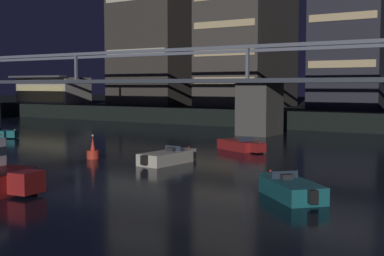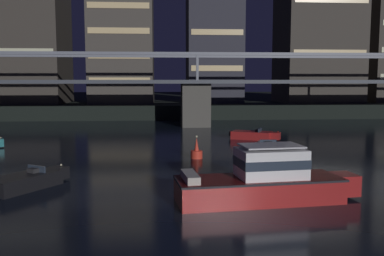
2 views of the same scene
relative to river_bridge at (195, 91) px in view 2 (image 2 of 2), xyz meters
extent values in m
plane|color=black|center=(0.00, -38.87, -4.59)|extent=(400.00, 400.00, 0.00)
cube|color=black|center=(0.00, 48.01, -3.49)|extent=(240.00, 80.00, 2.20)
cube|color=#4C4944|center=(0.00, 0.01, -1.82)|extent=(3.60, 4.40, 5.55)
cube|color=#3D424C|center=(0.00, 0.01, 1.18)|extent=(102.95, 6.40, 0.45)
cube|color=slate|center=(0.00, -2.89, 4.61)|extent=(102.95, 0.36, 0.36)
cube|color=slate|center=(0.00, 2.91, 4.61)|extent=(102.95, 0.36, 0.36)
cube|color=slate|center=(0.00, -2.89, 3.01)|extent=(0.30, 0.30, 3.20)
cube|color=beige|center=(-26.26, 11.25, 5.71)|extent=(11.15, 0.10, 0.90)
cube|color=#423D38|center=(-10.79, 17.88, 6.99)|extent=(10.14, 13.73, 18.77)
cube|color=beige|center=(-10.79, 10.97, 1.36)|extent=(9.33, 0.10, 0.90)
cube|color=beige|center=(-10.79, 10.97, 5.12)|extent=(9.33, 0.10, 0.90)
cube|color=beige|center=(-10.79, 10.97, 8.87)|extent=(9.33, 0.10, 0.90)
cube|color=beige|center=(-10.79, 10.97, 12.62)|extent=(9.33, 0.10, 0.90)
cube|color=#282833|center=(4.54, 17.30, 11.85)|extent=(9.07, 8.50, 28.48)
cube|color=beige|center=(4.54, 13.00, 3.31)|extent=(8.34, 0.10, 0.90)
cube|color=beige|center=(4.54, 13.00, 9.00)|extent=(8.34, 0.10, 0.90)
cube|color=beige|center=(22.43, 11.41, 5.78)|extent=(11.89, 0.10, 0.90)
cube|color=beige|center=(22.43, 11.41, 13.94)|extent=(11.89, 0.10, 0.90)
cube|color=maroon|center=(0.23, -35.40, -3.99)|extent=(8.24, 3.49, 1.20)
cube|color=maroon|center=(4.75, -34.89, -3.91)|extent=(1.25, 1.54, 1.04)
cube|color=black|center=(0.23, -35.40, -3.44)|extent=(8.33, 3.57, 0.10)
cube|color=white|center=(0.83, -35.33, -2.69)|extent=(3.42, 2.45, 1.40)
cube|color=#283342|center=(0.83, -35.33, -2.64)|extent=(3.46, 2.49, 0.44)
cube|color=silver|center=(0.83, -35.33, -1.84)|extent=(3.07, 2.20, 0.08)
cube|color=#B7B2A8|center=(-3.14, -35.78, -3.21)|extent=(0.83, 2.13, 0.36)
cube|color=maroon|center=(4.65, -13.21, -4.19)|extent=(4.30, 3.33, 0.80)
cube|color=maroon|center=(6.81, -14.26, -4.14)|extent=(1.24, 1.28, 0.70)
cube|color=#283342|center=(5.41, -13.58, -3.61)|extent=(0.68, 1.26, 0.36)
cube|color=#262628|center=(5.19, -13.47, -3.67)|extent=(0.60, 0.68, 0.24)
cube|color=black|center=(2.71, -12.26, -4.09)|extent=(0.48, 0.48, 0.60)
sphere|color=red|center=(7.03, -14.37, -3.71)|extent=(0.12, 0.12, 0.12)
sphere|color=beige|center=(-18.69, -16.90, -3.71)|extent=(0.12, 0.12, 0.12)
cube|color=beige|center=(4.08, -22.73, -4.19)|extent=(2.02, 4.01, 0.80)
cube|color=beige|center=(4.22, -20.33, -4.14)|extent=(1.04, 0.95, 0.70)
cube|color=#283342|center=(4.13, -21.88, -3.61)|extent=(1.35, 0.18, 0.36)
cube|color=#262628|center=(4.11, -22.13, -3.67)|extent=(0.58, 0.43, 0.24)
cube|color=black|center=(3.96, -24.88, -4.09)|extent=(0.38, 0.38, 0.60)
sphere|color=red|center=(4.23, -20.08, -3.71)|extent=(0.12, 0.12, 0.12)
cube|color=black|center=(-11.98, -32.06, -4.19)|extent=(3.68, 4.25, 0.80)
cube|color=black|center=(-10.64, -30.07, -4.14)|extent=(1.32, 1.30, 0.70)
cube|color=#283342|center=(-11.51, -31.36, -3.61)|extent=(1.17, 0.84, 0.36)
cube|color=#262628|center=(-11.65, -31.56, -3.67)|extent=(0.69, 0.64, 0.24)
sphere|color=beige|center=(-10.50, -29.86, -3.71)|extent=(0.12, 0.12, 0.12)
cylinder|color=red|center=(-1.81, -23.51, -4.29)|extent=(0.90, 0.90, 0.60)
cone|color=red|center=(-1.81, -23.51, -3.49)|extent=(0.36, 0.36, 1.00)
sphere|color=#F2EAB2|center=(-1.81, -23.51, -2.91)|extent=(0.16, 0.16, 0.16)
camera|label=1|loc=(25.08, -51.60, 0.67)|focal=49.98mm
camera|label=2|loc=(-4.50, -55.51, 1.30)|focal=39.95mm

